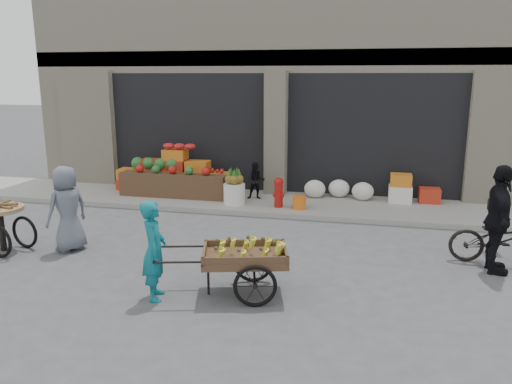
% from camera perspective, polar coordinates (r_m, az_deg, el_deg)
% --- Properties ---
extents(ground, '(80.00, 80.00, 0.00)m').
position_cam_1_polar(ground, '(8.68, -4.05, -8.25)').
color(ground, '#424244').
rests_on(ground, ground).
extents(sidewalk, '(18.00, 2.20, 0.12)m').
position_cam_1_polar(sidewalk, '(12.45, 1.46, -1.25)').
color(sidewalk, gray).
rests_on(sidewalk, ground).
extents(building, '(14.00, 6.45, 7.00)m').
position_cam_1_polar(building, '(15.93, 4.47, 13.91)').
color(building, beige).
rests_on(building, ground).
extents(fruit_display, '(3.10, 1.12, 1.24)m').
position_cam_1_polar(fruit_display, '(13.28, -8.83, 2.22)').
color(fruit_display, '#B72E19').
rests_on(fruit_display, sidewalk).
extents(pineapple_bin, '(0.52, 0.52, 0.50)m').
position_cam_1_polar(pineapple_bin, '(12.08, -2.49, -0.20)').
color(pineapple_bin, silver).
rests_on(pineapple_bin, sidewalk).
extents(fire_hydrant, '(0.22, 0.22, 0.71)m').
position_cam_1_polar(fire_hydrant, '(11.76, 2.61, 0.09)').
color(fire_hydrant, '#A5140F').
rests_on(fire_hydrant, sidewalk).
extents(orange_bucket, '(0.32, 0.32, 0.30)m').
position_cam_1_polar(orange_bucket, '(11.69, 4.96, -1.20)').
color(orange_bucket, orange).
rests_on(orange_bucket, sidewalk).
extents(right_bay_goods, '(3.35, 0.60, 0.70)m').
position_cam_1_polar(right_bay_goods, '(12.72, 13.64, 0.29)').
color(right_bay_goods, silver).
rests_on(right_bay_goods, sidewalk).
extents(seated_person, '(0.51, 0.43, 0.93)m').
position_cam_1_polar(seated_person, '(12.50, -0.00, 1.28)').
color(seated_person, black).
rests_on(seated_person, sidewalk).
extents(banana_cart, '(2.23, 1.33, 0.87)m').
position_cam_1_polar(banana_cart, '(7.34, -1.64, -7.02)').
color(banana_cart, brown).
rests_on(banana_cart, ground).
extents(vendor_woman, '(0.50, 0.62, 1.47)m').
position_cam_1_polar(vendor_woman, '(7.32, -11.56, -6.53)').
color(vendor_woman, '#0F6A77').
rests_on(vendor_woman, ground).
extents(tricycle_cart, '(1.46, 0.99, 0.95)m').
position_cam_1_polar(tricycle_cart, '(10.26, -27.18, -3.00)').
color(tricycle_cart, '#9E7F51').
rests_on(tricycle_cart, ground).
extents(vendor_grey, '(0.80, 0.92, 1.59)m').
position_cam_1_polar(vendor_grey, '(9.74, -20.77, -1.80)').
color(vendor_grey, slate).
rests_on(vendor_grey, ground).
extents(bicycle, '(1.74, 0.67, 0.90)m').
position_cam_1_polar(bicycle, '(9.50, 26.35, -4.85)').
color(bicycle, black).
rests_on(bicycle, ground).
extents(cyclist, '(0.48, 1.07, 1.79)m').
position_cam_1_polar(cyclist, '(8.96, 25.96, -2.86)').
color(cyclist, black).
rests_on(cyclist, ground).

